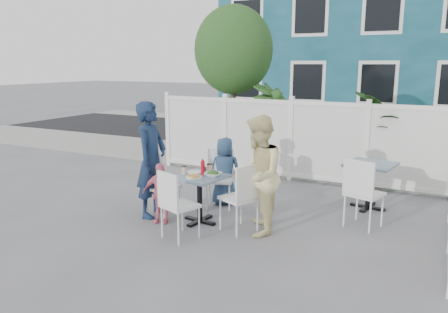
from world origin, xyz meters
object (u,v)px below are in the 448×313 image
at_px(spare_table, 370,174).
at_px(chair_near, 175,200).
at_px(main_table, 200,186).
at_px(woman, 258,176).
at_px(chair_right, 243,193).
at_px(man, 151,160).
at_px(chair_back, 220,173).
at_px(utility_cabinet, 216,131).
at_px(toddler, 160,193).
at_px(chair_left, 159,181).
at_px(boy, 225,171).

height_order(spare_table, chair_near, chair_near).
relative_size(main_table, woman, 0.47).
relative_size(spare_table, chair_near, 0.87).
relative_size(spare_table, chair_right, 0.84).
bearing_deg(spare_table, man, -147.80).
xyz_separation_m(main_table, woman, (0.92, 0.00, 0.27)).
bearing_deg(chair_back, utility_cabinet, -82.07).
bearing_deg(spare_table, chair_back, -156.66).
relative_size(utility_cabinet, spare_table, 1.48).
relative_size(chair_near, woman, 0.57).
distance_m(spare_table, man, 3.46).
bearing_deg(man, spare_table, -66.51).
height_order(chair_right, chair_near, chair_right).
relative_size(chair_back, toddler, 1.04).
relative_size(main_table, toddler, 0.85).
height_order(spare_table, chair_left, chair_left).
height_order(spare_table, boy, boy).
xyz_separation_m(man, woman, (1.72, 0.06, -0.06)).
height_order(chair_near, woman, woman).
height_order(utility_cabinet, chair_near, utility_cabinet).
bearing_deg(toddler, boy, 51.79).
distance_m(chair_right, man, 1.56).
xyz_separation_m(main_table, chair_right, (0.73, -0.07, 0.02)).
distance_m(chair_near, man, 1.12).
height_order(utility_cabinet, spare_table, utility_cabinet).
relative_size(chair_back, woman, 0.57).
bearing_deg(main_table, chair_left, -179.75).
bearing_deg(chair_left, chair_near, 53.77).
relative_size(chair_back, chair_near, 1.00).
xyz_separation_m(chair_right, chair_near, (-0.69, -0.65, -0.02)).
bearing_deg(main_table, boy, 93.45).
bearing_deg(woman, boy, -153.92).
height_order(utility_cabinet, woman, woman).
bearing_deg(woman, chair_left, -110.09).
height_order(chair_left, toddler, chair_left).
xyz_separation_m(main_table, chair_near, (0.04, -0.72, -0.00)).
xyz_separation_m(chair_near, boy, (-0.10, 1.65, 0.02)).
bearing_deg(man, toddler, -133.71).
height_order(man, boy, man).
height_order(utility_cabinet, chair_back, utility_cabinet).
bearing_deg(utility_cabinet, man, -76.96).
bearing_deg(chair_back, chair_left, 32.25).
relative_size(utility_cabinet, man, 0.69).
distance_m(main_table, chair_left, 0.72).
bearing_deg(main_table, woman, 0.14).
distance_m(utility_cabinet, chair_right, 5.35).
bearing_deg(chair_back, toddler, 48.09).
distance_m(chair_left, chair_near, 1.04).
distance_m(main_table, chair_right, 0.73).
xyz_separation_m(main_table, chair_left, (-0.72, -0.00, -0.01)).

